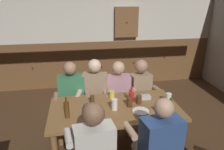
% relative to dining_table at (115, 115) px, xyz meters
% --- Properties ---
extents(back_wall_upper, '(5.96, 0.12, 1.53)m').
position_rel_dining_table_xyz_m(back_wall_upper, '(0.00, 2.69, 1.24)').
color(back_wall_upper, beige).
extents(back_wall_wainscot, '(5.96, 0.12, 1.14)m').
position_rel_dining_table_xyz_m(back_wall_wainscot, '(0.00, 2.69, -0.10)').
color(back_wall_wainscot, brown).
rests_on(back_wall_wainscot, ground_plane).
extents(dining_table, '(1.72, 0.90, 0.78)m').
position_rel_dining_table_xyz_m(dining_table, '(0.00, 0.00, 0.00)').
color(dining_table, brown).
rests_on(dining_table, ground_plane).
extents(person_0, '(0.57, 0.54, 1.21)m').
position_rel_dining_table_xyz_m(person_0, '(-0.58, 0.68, 0.01)').
color(person_0, '#33724C').
rests_on(person_0, ground_plane).
extents(person_1, '(0.58, 0.58, 1.24)m').
position_rel_dining_table_xyz_m(person_1, '(-0.21, 0.68, 0.02)').
color(person_1, '#997F60').
rests_on(person_1, ground_plane).
extents(person_2, '(0.55, 0.52, 1.18)m').
position_rel_dining_table_xyz_m(person_2, '(0.19, 0.68, -0.01)').
color(person_2, '#B78493').
rests_on(person_2, ground_plane).
extents(person_3, '(0.53, 0.55, 1.19)m').
position_rel_dining_table_xyz_m(person_3, '(0.59, 0.67, -0.00)').
color(person_3, '#997F60').
rests_on(person_3, ground_plane).
extents(person_4, '(0.57, 0.54, 1.25)m').
position_rel_dining_table_xyz_m(person_4, '(-0.35, -0.68, 0.03)').
color(person_4, silver).
rests_on(person_4, ground_plane).
extents(person_5, '(0.59, 0.58, 1.24)m').
position_rel_dining_table_xyz_m(person_5, '(0.33, -0.69, 0.02)').
color(person_5, '#2D4C84').
rests_on(person_5, ground_plane).
extents(table_candle, '(0.04, 0.04, 0.08)m').
position_rel_dining_table_xyz_m(table_candle, '(0.50, -0.18, 0.15)').
color(table_candle, '#F9E08C').
rests_on(table_candle, dining_table).
extents(condiment_caddy, '(0.14, 0.10, 0.05)m').
position_rel_dining_table_xyz_m(condiment_caddy, '(0.48, 0.18, 0.14)').
color(condiment_caddy, '#B2B7BC').
rests_on(condiment_caddy, dining_table).
extents(plate_0, '(0.22, 0.22, 0.01)m').
position_rel_dining_table_xyz_m(plate_0, '(0.30, -0.17, 0.12)').
color(plate_0, white).
rests_on(plate_0, dining_table).
extents(bottle_0, '(0.06, 0.06, 0.24)m').
position_rel_dining_table_xyz_m(bottle_0, '(0.63, -0.32, 0.20)').
color(bottle_0, '#195923').
rests_on(bottle_0, dining_table).
extents(bottle_1, '(0.06, 0.06, 0.27)m').
position_rel_dining_table_xyz_m(bottle_1, '(-0.62, -0.14, 0.22)').
color(bottle_1, '#593314').
rests_on(bottle_1, dining_table).
extents(bottle_2, '(0.07, 0.07, 0.23)m').
position_rel_dining_table_xyz_m(bottle_2, '(0.25, 0.13, 0.19)').
color(bottle_2, red).
rests_on(bottle_2, dining_table).
extents(pint_glass_0, '(0.08, 0.08, 0.11)m').
position_rel_dining_table_xyz_m(pint_glass_0, '(0.01, 0.29, 0.17)').
color(pint_glass_0, '#E5C64C').
rests_on(pint_glass_0, dining_table).
extents(pint_glass_1, '(0.08, 0.08, 0.15)m').
position_rel_dining_table_xyz_m(pint_glass_1, '(-0.02, -0.05, 0.18)').
color(pint_glass_1, white).
rests_on(pint_glass_1, dining_table).
extents(pint_glass_2, '(0.06, 0.06, 0.12)m').
position_rel_dining_table_xyz_m(pint_glass_2, '(-0.29, 0.16, 0.17)').
color(pint_glass_2, '#4C2D19').
rests_on(pint_glass_2, dining_table).
extents(pint_glass_3, '(0.08, 0.08, 0.14)m').
position_rel_dining_table_xyz_m(pint_glass_3, '(0.76, 0.01, 0.18)').
color(pint_glass_3, white).
rests_on(pint_glass_3, dining_table).
extents(pint_glass_4, '(0.07, 0.07, 0.14)m').
position_rel_dining_table_xyz_m(pint_glass_4, '(-0.38, -0.12, 0.18)').
color(pint_glass_4, '#4C2D19').
rests_on(pint_glass_4, dining_table).
extents(pint_glass_5, '(0.07, 0.07, 0.13)m').
position_rel_dining_table_xyz_m(pint_glass_5, '(0.20, -0.01, 0.17)').
color(pint_glass_5, '#4C2D19').
rests_on(pint_glass_5, dining_table).
extents(pint_glass_6, '(0.07, 0.07, 0.10)m').
position_rel_dining_table_xyz_m(pint_glass_6, '(-0.64, 0.09, 0.16)').
color(pint_glass_6, gold).
rests_on(pint_glass_6, dining_table).
extents(pint_glass_7, '(0.07, 0.07, 0.12)m').
position_rel_dining_table_xyz_m(pint_glass_7, '(0.34, 0.05, 0.17)').
color(pint_glass_7, '#4C2D19').
rests_on(pint_glass_7, dining_table).
extents(wall_dart_cabinet, '(0.56, 0.15, 0.70)m').
position_rel_dining_table_xyz_m(wall_dart_cabinet, '(0.74, 2.56, 0.93)').
color(wall_dart_cabinet, brown).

